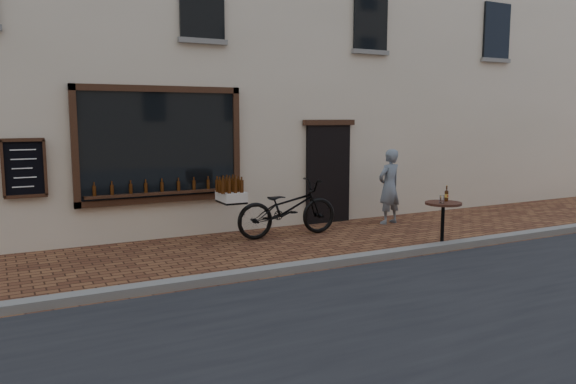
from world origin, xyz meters
name	(u,v)px	position (x,y,z in m)	size (l,w,h in m)	color
ground	(340,268)	(0.00, 0.00, 0.00)	(90.00, 90.00, 0.00)	#4E2819
kerb	(334,262)	(0.00, 0.20, 0.06)	(90.00, 0.25, 0.12)	slate
shop_building	(200,11)	(0.00, 6.50, 5.00)	(28.00, 6.20, 10.00)	beige
cargo_bicycle	(285,208)	(0.35, 2.56, 0.58)	(2.57, 0.79, 1.21)	black
bistro_table	(443,215)	(2.45, 0.35, 0.60)	(0.66, 0.66, 1.13)	black
pedestrian	(389,187)	(3.04, 2.70, 0.84)	(0.61, 0.40, 1.67)	slate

